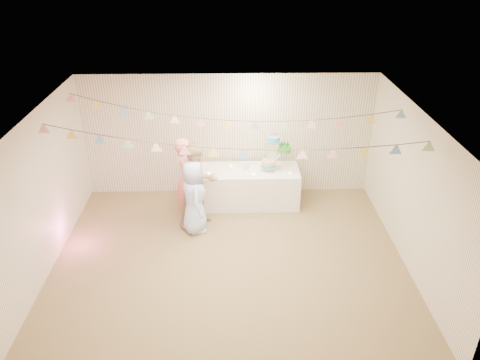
{
  "coord_description": "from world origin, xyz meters",
  "views": [
    {
      "loc": [
        0.03,
        -6.51,
        5.0
      ],
      "look_at": [
        0.2,
        0.8,
        1.15
      ],
      "focal_mm": 35.0,
      "sensor_mm": 36.0,
      "label": 1
    }
  ],
  "objects_px": {
    "table": "(248,187)",
    "person_child": "(194,197)",
    "person_adult_a": "(186,178)",
    "cake_stand": "(276,153)",
    "person_adult_b": "(198,186)"
  },
  "relations": [
    {
      "from": "cake_stand",
      "to": "person_child",
      "type": "height_order",
      "value": "cake_stand"
    },
    {
      "from": "table",
      "to": "person_adult_a",
      "type": "height_order",
      "value": "person_adult_a"
    },
    {
      "from": "cake_stand",
      "to": "person_adult_b",
      "type": "height_order",
      "value": "person_adult_b"
    },
    {
      "from": "table",
      "to": "cake_stand",
      "type": "bearing_deg",
      "value": 5.19
    },
    {
      "from": "person_adult_a",
      "to": "person_child",
      "type": "bearing_deg",
      "value": -165.63
    },
    {
      "from": "table",
      "to": "person_child",
      "type": "bearing_deg",
      "value": -136.32
    },
    {
      "from": "table",
      "to": "cake_stand",
      "type": "distance_m",
      "value": 0.92
    },
    {
      "from": "cake_stand",
      "to": "person_adult_b",
      "type": "relative_size",
      "value": 0.45
    },
    {
      "from": "cake_stand",
      "to": "person_child",
      "type": "bearing_deg",
      "value": -146.73
    },
    {
      "from": "cake_stand",
      "to": "person_child",
      "type": "xyz_separation_m",
      "value": [
        -1.59,
        -1.04,
        -0.41
      ]
    },
    {
      "from": "person_adult_b",
      "to": "person_child",
      "type": "relative_size",
      "value": 1.17
    },
    {
      "from": "person_adult_a",
      "to": "person_child",
      "type": "relative_size",
      "value": 1.17
    },
    {
      "from": "table",
      "to": "person_adult_a",
      "type": "xyz_separation_m",
      "value": [
        -1.22,
        -0.46,
        0.45
      ]
    },
    {
      "from": "table",
      "to": "person_adult_a",
      "type": "bearing_deg",
      "value": -159.57
    },
    {
      "from": "table",
      "to": "person_child",
      "type": "distance_m",
      "value": 1.48
    }
  ]
}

